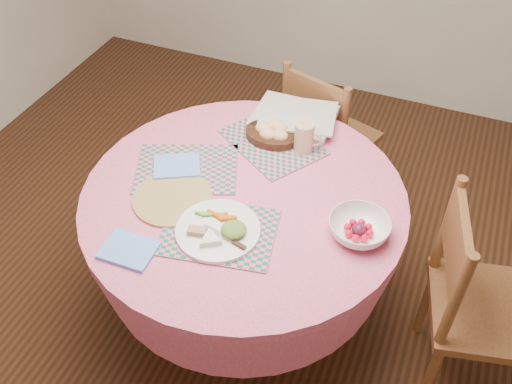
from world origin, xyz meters
TOP-DOWN VIEW (x-y plane):
  - ground at (0.00, 0.00)m, footprint 4.00×4.00m
  - dining_table at (0.00, 0.00)m, footprint 1.24×1.24m
  - chair_right at (0.91, 0.05)m, footprint 0.49×0.51m
  - chair_back at (0.09, 0.82)m, footprint 0.50×0.49m
  - placemat_front at (-0.01, -0.21)m, footprint 0.45×0.37m
  - placemat_left at (-0.27, 0.05)m, footprint 0.48×0.43m
  - placemat_back at (-0.01, 0.33)m, footprint 0.50×0.47m
  - wicker_trivet at (-0.24, -0.13)m, footprint 0.30×0.30m
  - napkin_near at (-0.25, -0.41)m, footprint 0.18×0.14m
  - napkin_far at (-0.30, 0.03)m, footprint 0.22×0.21m
  - dinner_plate at (-0.00, -0.22)m, footprint 0.30×0.30m
  - bread_bowl at (-0.02, 0.35)m, footprint 0.23×0.23m
  - latte_mug at (0.13, 0.33)m, footprint 0.12×0.08m
  - fruit_bowl at (0.45, -0.04)m, footprint 0.26×0.26m
  - newspaper_stack at (0.03, 0.50)m, footprint 0.37×0.30m

SIDE VIEW (x-z plane):
  - ground at x=0.00m, z-range 0.00..0.00m
  - chair_back at x=0.09m, z-range 0.02..0.90m
  - chair_right at x=0.91m, z-range 0.02..0.94m
  - dining_table at x=0.00m, z-range 0.18..0.93m
  - placemat_front at x=-0.01m, z-range 0.75..0.76m
  - placemat_left at x=-0.27m, z-range 0.75..0.76m
  - placemat_back at x=-0.01m, z-range 0.75..0.76m
  - wicker_trivet at x=-0.24m, z-range 0.75..0.76m
  - napkin_near at x=-0.25m, z-range 0.75..0.76m
  - napkin_far at x=-0.30m, z-range 0.76..0.77m
  - dinner_plate at x=0.00m, z-range 0.74..0.80m
  - newspaper_stack at x=0.03m, z-range 0.76..0.80m
  - fruit_bowl at x=0.45m, z-range 0.75..0.82m
  - bread_bowl at x=-0.02m, z-range 0.75..0.83m
  - latte_mug at x=0.13m, z-range 0.76..0.88m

